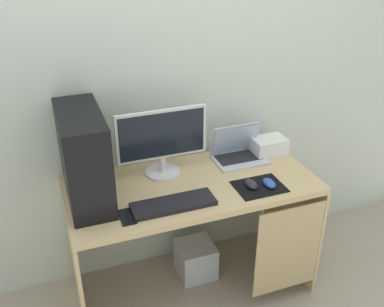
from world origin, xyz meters
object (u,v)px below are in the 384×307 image
mouse_right (269,183)px  cell_phone (127,217)px  projector (269,146)px  subwoofer (196,259)px  keyboard (173,204)px  pc_tower (84,157)px  mouse_left (251,184)px  laptop (238,152)px  monitor (162,141)px

mouse_right → cell_phone: bearing=-179.2°
projector → mouse_right: (-0.18, -0.33, -0.03)m
subwoofer → cell_phone: bearing=-148.4°
projector → cell_phone: (-0.95, -0.35, -0.05)m
keyboard → pc_tower: bearing=149.5°
subwoofer → mouse_left: bearing=-48.8°
laptop → mouse_left: laptop is taller
monitor → mouse_left: monitor is taller
laptop → mouse_right: (0.02, -0.34, -0.02)m
mouse_left → cell_phone: bearing=-177.0°
pc_tower → projector: size_ratio=2.47×
monitor → mouse_left: (0.39, -0.30, -0.18)m
mouse_left → cell_phone: mouse_left is taller
projector → cell_phone: projector is taller
mouse_left → subwoofer: (-0.22, 0.25, -0.65)m
monitor → mouse_right: 0.62m
pc_tower → cell_phone: 0.36m
pc_tower → keyboard: 0.49m
cell_phone → monitor: bearing=50.1°
keyboard → subwoofer: bearing=50.3°
monitor → projector: 0.69m
monitor → mouse_left: bearing=-37.5°
monitor → keyboard: monitor is taller
mouse_left → laptop: bearing=76.9°
mouse_left → cell_phone: (-0.68, -0.04, -0.02)m
laptop → cell_phone: size_ratio=2.32×
monitor → cell_phone: size_ratio=3.85×
laptop → subwoofer: laptop is taller
subwoofer → pc_tower: bearing=-175.9°
keyboard → mouse_left: mouse_left is taller
keyboard → mouse_right: size_ratio=4.38×
pc_tower → keyboard: (0.38, -0.22, -0.22)m
mouse_right → subwoofer: bearing=138.9°
pc_tower → monitor: pc_tower is taller
pc_tower → subwoofer: size_ratio=2.23×
keyboard → mouse_right: bearing=-0.5°
monitor → cell_phone: monitor is taller
mouse_left → mouse_right: bearing=-14.7°
pc_tower → laptop: 0.92m
monitor → subwoofer: bearing=-17.2°
subwoofer → keyboard: bearing=-129.7°
laptop → keyboard: size_ratio=0.72×
monitor → cell_phone: (-0.28, -0.34, -0.20)m
laptop → monitor: bearing=-178.1°
pc_tower → laptop: (0.89, 0.11, -0.19)m
mouse_right → laptop: bearing=93.5°
laptop → mouse_right: bearing=-86.5°
laptop → mouse_left: bearing=-103.1°
keyboard → mouse_right: (0.53, -0.01, 0.01)m
pc_tower → projector: pc_tower is taller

